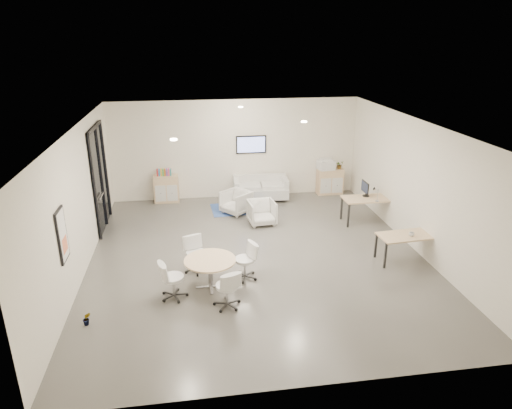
{
  "coord_description": "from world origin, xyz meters",
  "views": [
    {
      "loc": [
        -1.53,
        -9.92,
        5.11
      ],
      "look_at": [
        0.04,
        0.4,
        1.2
      ],
      "focal_mm": 32.0,
      "sensor_mm": 36.0,
      "label": 1
    }
  ],
  "objects_px": {
    "sideboard_right": "(330,181)",
    "round_table": "(210,263)",
    "armchair_left": "(236,201)",
    "desk_rear": "(368,200)",
    "loveseat": "(261,189)",
    "desk_front": "(406,238)",
    "armchair_right": "(262,211)",
    "sideboard_left": "(166,189)"
  },
  "relations": [
    {
      "from": "sideboard_left",
      "to": "armchair_left",
      "type": "xyz_separation_m",
      "value": [
        2.11,
        -1.33,
        -0.05
      ]
    },
    {
      "from": "sideboard_left",
      "to": "armchair_left",
      "type": "bearing_deg",
      "value": -32.31
    },
    {
      "from": "sideboard_right",
      "to": "round_table",
      "type": "distance_m",
      "value": 7.08
    },
    {
      "from": "round_table",
      "to": "desk_front",
      "type": "bearing_deg",
      "value": 6.55
    },
    {
      "from": "loveseat",
      "to": "sideboard_right",
      "type": "bearing_deg",
      "value": 8.82
    },
    {
      "from": "sideboard_left",
      "to": "round_table",
      "type": "distance_m",
      "value": 5.68
    },
    {
      "from": "sideboard_left",
      "to": "loveseat",
      "type": "height_order",
      "value": "sideboard_left"
    },
    {
      "from": "sideboard_left",
      "to": "loveseat",
      "type": "xyz_separation_m",
      "value": [
        3.04,
        -0.21,
        -0.08
      ]
    },
    {
      "from": "sideboard_left",
      "to": "armchair_left",
      "type": "relative_size",
      "value": 1.14
    },
    {
      "from": "sideboard_left",
      "to": "desk_rear",
      "type": "height_order",
      "value": "sideboard_left"
    },
    {
      "from": "armchair_right",
      "to": "desk_front",
      "type": "xyz_separation_m",
      "value": [
        2.99,
        -2.77,
        0.23
      ]
    },
    {
      "from": "armchair_right",
      "to": "desk_rear",
      "type": "distance_m",
      "value": 3.04
    },
    {
      "from": "armchair_right",
      "to": "sideboard_right",
      "type": "bearing_deg",
      "value": 34.29
    },
    {
      "from": "sideboard_left",
      "to": "armchair_right",
      "type": "distance_m",
      "value": 3.56
    },
    {
      "from": "loveseat",
      "to": "desk_rear",
      "type": "relative_size",
      "value": 1.28
    },
    {
      "from": "sideboard_left",
      "to": "armchair_right",
      "type": "bearing_deg",
      "value": -39.69
    },
    {
      "from": "sideboard_right",
      "to": "armchair_left",
      "type": "relative_size",
      "value": 1.12
    },
    {
      "from": "armchair_right",
      "to": "sideboard_left",
      "type": "bearing_deg",
      "value": 134.67
    },
    {
      "from": "sideboard_right",
      "to": "round_table",
      "type": "bearing_deg",
      "value": -128.07
    },
    {
      "from": "armchair_left",
      "to": "desk_rear",
      "type": "bearing_deg",
      "value": 31.24
    },
    {
      "from": "sideboard_right",
      "to": "round_table",
      "type": "relative_size",
      "value": 0.79
    },
    {
      "from": "sideboard_left",
      "to": "armchair_left",
      "type": "height_order",
      "value": "sideboard_left"
    },
    {
      "from": "armchair_right",
      "to": "loveseat",
      "type": "bearing_deg",
      "value": 76.1
    },
    {
      "from": "armchair_right",
      "to": "desk_rear",
      "type": "relative_size",
      "value": 0.53
    },
    {
      "from": "loveseat",
      "to": "armchair_left",
      "type": "relative_size",
      "value": 2.34
    },
    {
      "from": "armchair_left",
      "to": "desk_rear",
      "type": "distance_m",
      "value": 3.87
    },
    {
      "from": "sideboard_left",
      "to": "round_table",
      "type": "height_order",
      "value": "sideboard_left"
    },
    {
      "from": "armchair_left",
      "to": "armchair_right",
      "type": "height_order",
      "value": "armchair_left"
    },
    {
      "from": "desk_rear",
      "to": "desk_front",
      "type": "bearing_deg",
      "value": -90.93
    },
    {
      "from": "desk_front",
      "to": "round_table",
      "type": "distance_m",
      "value": 4.68
    },
    {
      "from": "armchair_right",
      "to": "round_table",
      "type": "relative_size",
      "value": 0.69
    },
    {
      "from": "sideboard_left",
      "to": "sideboard_right",
      "type": "distance_m",
      "value": 5.45
    },
    {
      "from": "sideboard_left",
      "to": "loveseat",
      "type": "relative_size",
      "value": 0.49
    },
    {
      "from": "sideboard_left",
      "to": "round_table",
      "type": "bearing_deg",
      "value": -78.96
    },
    {
      "from": "armchair_left",
      "to": "sideboard_left",
      "type": "bearing_deg",
      "value": -162.05
    },
    {
      "from": "sideboard_left",
      "to": "loveseat",
      "type": "distance_m",
      "value": 3.05
    },
    {
      "from": "sideboard_right",
      "to": "round_table",
      "type": "height_order",
      "value": "sideboard_right"
    },
    {
      "from": "sideboard_right",
      "to": "armchair_right",
      "type": "relative_size",
      "value": 1.14
    },
    {
      "from": "armchair_left",
      "to": "desk_front",
      "type": "height_order",
      "value": "armchair_left"
    },
    {
      "from": "armchair_right",
      "to": "armchair_left",
      "type": "bearing_deg",
      "value": 118.29
    },
    {
      "from": "armchair_left",
      "to": "desk_rear",
      "type": "relative_size",
      "value": 0.55
    },
    {
      "from": "loveseat",
      "to": "desk_front",
      "type": "bearing_deg",
      "value": -56.95
    }
  ]
}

